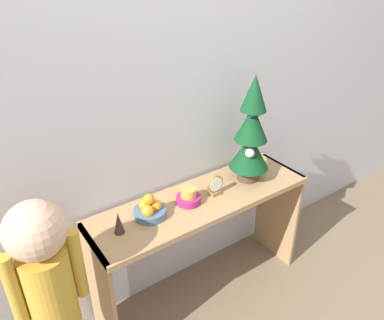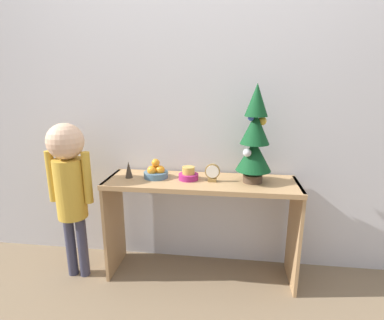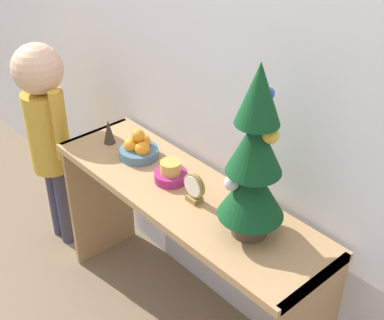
# 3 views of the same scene
# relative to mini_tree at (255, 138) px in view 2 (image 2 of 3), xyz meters

# --- Properties ---
(ground_plane) EXTENTS (12.00, 12.00, 0.00)m
(ground_plane) POSITION_rel_mini_tree_xyz_m (-0.32, -0.19, -0.97)
(ground_plane) COLOR #7A664C
(back_wall) EXTENTS (7.00, 0.05, 2.50)m
(back_wall) POSITION_rel_mini_tree_xyz_m (-0.32, 0.22, 0.28)
(back_wall) COLOR silver
(back_wall) RESTS_ON ground_plane
(console_table) EXTENTS (1.23, 0.37, 0.68)m
(console_table) POSITION_rel_mini_tree_xyz_m (-0.32, -0.01, -0.43)
(console_table) COLOR tan
(console_table) RESTS_ON ground_plane
(mini_tree) EXTENTS (0.22, 0.22, 0.60)m
(mini_tree) POSITION_rel_mini_tree_xyz_m (0.00, 0.00, 0.00)
(mini_tree) COLOR #4C3828
(mini_tree) RESTS_ON console_table
(fruit_bowl) EXTENTS (0.16, 0.16, 0.13)m
(fruit_bowl) POSITION_rel_mini_tree_xyz_m (-0.62, 0.01, -0.24)
(fruit_bowl) COLOR #476B84
(fruit_bowl) RESTS_ON console_table
(singing_bowl) EXTENTS (0.13, 0.13, 0.08)m
(singing_bowl) POSITION_rel_mini_tree_xyz_m (-0.41, 0.00, -0.25)
(singing_bowl) COLOR #9E2366
(singing_bowl) RESTS_ON console_table
(desk_clock) EXTENTS (0.09, 0.04, 0.11)m
(desk_clock) POSITION_rel_mini_tree_xyz_m (-0.25, -0.02, -0.23)
(desk_clock) COLOR olive
(desk_clock) RESTS_ON console_table
(figurine) EXTENTS (0.05, 0.05, 0.11)m
(figurine) POSITION_rel_mini_tree_xyz_m (-0.80, -0.01, -0.23)
(figurine) COLOR #382D23
(figurine) RESTS_ON console_table
(child_figure) EXTENTS (0.30, 0.23, 1.05)m
(child_figure) POSITION_rel_mini_tree_xyz_m (-1.15, -0.12, -0.27)
(child_figure) COLOR #38384C
(child_figure) RESTS_ON ground_plane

